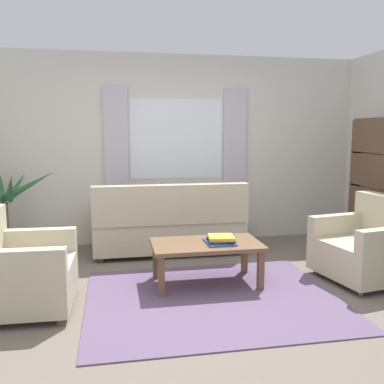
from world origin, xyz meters
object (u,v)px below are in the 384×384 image
couch (169,225)px  bookshelf (380,195)px  coffee_table (206,248)px  armchair_left (18,271)px  book_stack_on_table (220,240)px  potted_plant (6,223)px  armchair_right (368,247)px

couch → bookshelf: bookshelf is taller
couch → coffee_table: bearing=100.2°
armchair_left → couch: bearing=-43.6°
book_stack_on_table → bookshelf: 2.30m
couch → bookshelf: (2.54, -0.64, 0.41)m
armchair_left → potted_plant: size_ratio=0.71×
coffee_table → potted_plant: potted_plant is taller
armchair_left → potted_plant: 1.75m
book_stack_on_table → bookshelf: (2.19, 0.63, 0.30)m
book_stack_on_table → potted_plant: bearing=148.7°
coffee_table → potted_plant: bearing=148.1°
book_stack_on_table → potted_plant: 2.75m
armchair_right → bookshelf: (0.62, 0.75, 0.42)m
armchair_right → coffee_table: size_ratio=0.88×
armchair_right → coffee_table: 1.71m
armchair_left → armchair_right: bearing=-86.2°
armchair_left → potted_plant: potted_plant is taller
coffee_table → couch: bearing=100.2°
couch → coffee_table: (0.22, -1.22, 0.01)m
couch → book_stack_on_table: size_ratio=5.63×
armchair_left → coffee_table: bearing=-78.5°
potted_plant → armchair_right: bearing=-21.6°
armchair_left → book_stack_on_table: 1.91m
coffee_table → book_stack_on_table: size_ratio=3.26×
couch → armchair_left: couch is taller
couch → book_stack_on_table: bearing=105.7°
armchair_left → armchair_right: (3.46, 0.14, 0.00)m
couch → potted_plant: bearing=-4.7°
coffee_table → book_stack_on_table: book_stack_on_table is taller
armchair_right → book_stack_on_table: (-1.57, 0.12, 0.12)m
coffee_table → potted_plant: size_ratio=0.88×
couch → bookshelf: 2.65m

